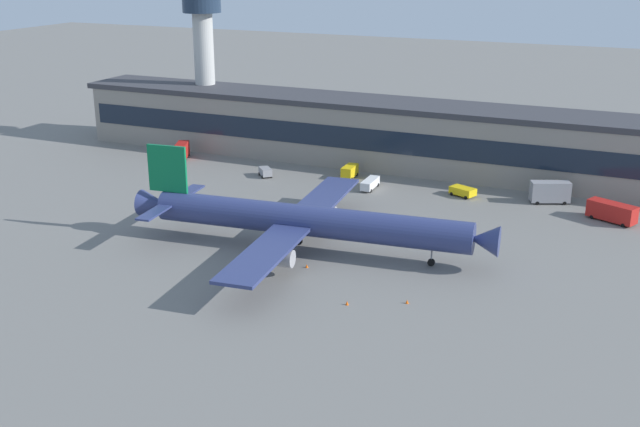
% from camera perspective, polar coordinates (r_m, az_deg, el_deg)
% --- Properties ---
extents(ground_plane, '(600.00, 600.00, 0.00)m').
position_cam_1_polar(ground_plane, '(124.20, -3.43, -2.51)').
color(ground_plane, slate).
extents(terminal_building, '(149.29, 15.23, 14.16)m').
position_cam_1_polar(terminal_building, '(170.14, 4.97, 5.88)').
color(terminal_building, gray).
rests_on(terminal_building, ground_plane).
extents(airliner, '(59.00, 50.95, 15.22)m').
position_cam_1_polar(airliner, '(121.15, -1.19, -0.51)').
color(airliner, navy).
rests_on(airliner, ground_plane).
extents(control_tower, '(9.04, 9.04, 36.96)m').
position_cam_1_polar(control_tower, '(190.61, -8.54, 11.92)').
color(control_tower, '#B7B7B2').
rests_on(control_tower, ground_plane).
extents(belt_loader, '(2.25, 6.46, 1.95)m').
position_cam_1_polar(belt_loader, '(153.94, 3.68, 2.21)').
color(belt_loader, white).
rests_on(belt_loader, ground_plane).
extents(catering_truck, '(7.64, 5.25, 4.15)m').
position_cam_1_polar(catering_truck, '(151.01, 16.49, 1.57)').
color(catering_truck, gray).
rests_on(catering_truck, ground_plane).
extents(pushback_tractor, '(5.43, 4.23, 1.75)m').
position_cam_1_polar(pushback_tractor, '(151.68, 10.47, 1.63)').
color(pushback_tractor, yellow).
rests_on(pushback_tractor, ground_plane).
extents(baggage_tug, '(3.93, 3.99, 1.85)m').
position_cam_1_polar(baggage_tug, '(162.51, -4.03, 3.08)').
color(baggage_tug, gray).
rests_on(baggage_tug, ground_plane).
extents(crew_van, '(2.50, 5.31, 2.55)m').
position_cam_1_polar(crew_van, '(161.25, 2.18, 3.13)').
color(crew_van, yellow).
rests_on(crew_van, ground_plane).
extents(fuel_truck, '(8.81, 6.00, 3.35)m').
position_cam_1_polar(fuel_truck, '(144.31, 20.70, 0.15)').
color(fuel_truck, red).
rests_on(fuel_truck, ground_plane).
extents(stair_truck, '(4.51, 6.46, 3.55)m').
position_cam_1_polar(stair_truck, '(179.03, -10.09, 4.62)').
color(stair_truck, red).
rests_on(stair_truck, ground_plane).
extents(traffic_cone_0, '(0.45, 0.45, 0.56)m').
position_cam_1_polar(traffic_cone_0, '(105.63, 6.41, -6.44)').
color(traffic_cone_0, '#F2590C').
rests_on(traffic_cone_0, ground_plane).
extents(traffic_cone_1, '(0.51, 0.51, 0.64)m').
position_cam_1_polar(traffic_cone_1, '(114.18, -5.15, -4.37)').
color(traffic_cone_1, '#F2590C').
rests_on(traffic_cone_1, ground_plane).
extents(traffic_cone_2, '(0.46, 0.46, 0.57)m').
position_cam_1_polar(traffic_cone_2, '(104.64, 2.00, -6.58)').
color(traffic_cone_2, '#F2590C').
rests_on(traffic_cone_2, ground_plane).
extents(traffic_cone_3, '(0.45, 0.45, 0.56)m').
position_cam_1_polar(traffic_cone_3, '(116.28, -0.98, -3.87)').
color(traffic_cone_3, '#F2590C').
rests_on(traffic_cone_3, ground_plane).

